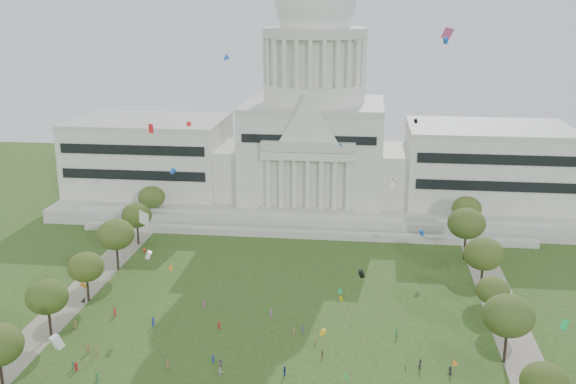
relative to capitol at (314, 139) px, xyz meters
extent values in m
cube|color=#B8B6AC|center=(0.00, 1.41, -20.30)|extent=(160.00, 60.00, 4.00)
cube|color=#B8B6AC|center=(0.00, -31.59, -21.30)|extent=(130.00, 3.00, 2.00)
cube|color=#B8B6AC|center=(0.00, -23.59, -19.80)|extent=(140.00, 3.00, 5.00)
cube|color=silver|center=(-55.00, 0.41, -7.30)|extent=(50.00, 34.00, 22.00)
cube|color=silver|center=(55.00, 0.41, -7.30)|extent=(50.00, 34.00, 22.00)
cube|color=silver|center=(-27.00, -1.59, -10.30)|extent=(12.00, 26.00, 16.00)
cube|color=silver|center=(27.00, -1.59, -10.30)|extent=(12.00, 26.00, 16.00)
cube|color=silver|center=(0.00, 0.41, -4.30)|extent=(44.00, 38.00, 28.00)
cube|color=silver|center=(0.00, -19.59, -1.10)|extent=(28.00, 3.00, 2.40)
cube|color=black|center=(-55.00, -16.79, -5.30)|extent=(46.00, 0.40, 11.00)
cube|color=black|center=(55.00, -16.79, -5.30)|extent=(46.00, 0.40, 11.00)
cylinder|color=silver|center=(0.00, 0.41, 15.10)|extent=(32.00, 32.00, 6.00)
cylinder|color=silver|center=(0.00, 0.41, 25.10)|extent=(28.00, 28.00, 14.00)
cylinder|color=#B8B6AC|center=(0.00, 0.41, 33.60)|extent=(32.40, 32.40, 3.00)
cylinder|color=silver|center=(0.00, 0.41, 39.10)|extent=(22.00, 22.00, 8.00)
ellipsoid|color=silver|center=(0.00, 0.41, 43.10)|extent=(25.00, 25.00, 26.20)
cube|color=gray|center=(-48.00, -83.59, -22.28)|extent=(8.00, 160.00, 0.04)
cube|color=gray|center=(48.00, -83.59, -22.28)|extent=(8.00, 160.00, 0.04)
cylinder|color=black|center=(-44.07, -116.55, -19.42)|extent=(0.56, 0.56, 5.75)
ellipsoid|color=#314615|center=(46.22, -115.34, -14.62)|extent=(7.58, 7.58, 6.20)
cylinder|color=black|center=(-45.04, -96.29, -19.56)|extent=(0.56, 0.56, 5.47)
ellipsoid|color=#314B16|center=(-45.04, -96.29, -13.77)|extent=(8.42, 8.42, 6.89)
cylinder|color=black|center=(44.17, -96.15, -19.19)|extent=(0.56, 0.56, 6.20)
ellipsoid|color=#344A1C|center=(44.17, -96.15, -12.62)|extent=(9.55, 9.55, 7.82)
cylinder|color=black|center=(-44.09, -79.67, -19.66)|extent=(0.56, 0.56, 5.27)
ellipsoid|color=#3D5017|center=(-44.09, -79.67, -14.07)|extent=(8.12, 8.12, 6.65)
cylinder|color=black|center=(44.40, -79.10, -20.02)|extent=(0.56, 0.56, 4.56)
ellipsoid|color=#3A4C1B|center=(44.40, -79.10, -15.19)|extent=(7.01, 7.01, 5.74)
cylinder|color=black|center=(-44.08, -61.17, -19.28)|extent=(0.56, 0.56, 6.03)
ellipsoid|color=#3E501B|center=(-44.08, -61.17, -12.89)|extent=(9.29, 9.29, 7.60)
cylinder|color=black|center=(44.76, -63.55, -19.31)|extent=(0.56, 0.56, 5.97)
ellipsoid|color=#3A4B19|center=(44.76, -63.55, -12.99)|extent=(9.19, 9.19, 7.52)
cylinder|color=black|center=(-45.22, -42.58, -19.59)|extent=(0.56, 0.56, 5.41)
ellipsoid|color=#334916|center=(-45.22, -42.58, -13.86)|extent=(8.33, 8.33, 6.81)
cylinder|color=black|center=(43.49, -43.40, -19.11)|extent=(0.56, 0.56, 6.37)
ellipsoid|color=#37471B|center=(43.49, -43.40, -12.35)|extent=(9.82, 9.82, 8.03)
cylinder|color=black|center=(-46.87, -24.45, -19.64)|extent=(0.56, 0.56, 5.32)
ellipsoid|color=#384F1B|center=(-46.87, -24.45, -14.00)|extent=(8.19, 8.19, 6.70)
cylinder|color=black|center=(45.96, -25.46, -19.56)|extent=(0.56, 0.56, 5.47)
ellipsoid|color=#3E501A|center=(45.96, -25.46, -13.77)|extent=(8.42, 8.42, 6.89)
imported|color=#26262B|center=(33.67, -101.68, -21.47)|extent=(0.93, 0.96, 1.66)
imported|color=#4C4C51|center=(28.47, -100.43, -21.29)|extent=(1.04, 1.15, 2.01)
imported|color=navy|center=(3.89, -105.72, -21.30)|extent=(0.86, 1.27, 1.98)
imported|color=silver|center=(-7.73, -107.05, -21.49)|extent=(1.60, 1.16, 1.60)
imported|color=#994C8C|center=(-8.33, -103.99, -21.57)|extent=(0.73, 0.47, 1.46)
imported|color=olive|center=(10.17, -98.27, -21.48)|extent=(0.80, 1.07, 1.62)
cube|color=#33723F|center=(-35.11, -108.00, -21.54)|extent=(0.38, 0.46, 1.52)
cube|color=#33723F|center=(24.49, -88.19, -21.49)|extent=(0.43, 0.28, 1.60)
cube|color=olive|center=(-32.86, -102.66, -21.54)|extent=(0.28, 0.42, 1.50)
cube|color=navy|center=(-25.72, -89.89, -21.32)|extent=(0.35, 0.53, 1.95)
cube|color=#994C8C|center=(-17.50, -79.76, -21.45)|extent=(0.47, 0.53, 1.70)
cube|color=olive|center=(-41.44, -92.73, -21.45)|extent=(0.50, 0.52, 1.69)
cube|color=#4C4C51|center=(5.55, -88.94, -21.43)|extent=(0.47, 0.30, 1.73)
cube|color=olive|center=(3.80, -90.15, -21.49)|extent=(0.34, 0.47, 1.62)
cube|color=#B21E1E|center=(-11.87, -89.28, -21.52)|extent=(0.48, 0.45, 1.55)
cube|color=#33723F|center=(-29.04, -111.55, -21.43)|extent=(0.52, 0.53, 1.73)
cube|color=olive|center=(-17.79, -105.89, -21.37)|extent=(0.35, 0.52, 1.85)
cube|color=olive|center=(8.52, -93.04, -21.57)|extent=(0.27, 0.40, 1.45)
cube|color=#994C8C|center=(-1.94, -82.73, -21.45)|extent=(0.34, 0.48, 1.70)
cube|color=navy|center=(-9.98, -102.68, -21.55)|extent=(0.41, 0.46, 1.49)
cube|color=#B21E1E|center=(-34.28, -108.54, -21.50)|extent=(0.46, 0.34, 1.60)
cube|color=olive|center=(-34.78, -101.99, -21.41)|extent=(0.53, 0.42, 1.76)
cube|color=#B21E1E|center=(-35.40, -86.34, -21.38)|extent=(0.41, 0.54, 1.83)
camera|label=1|loc=(17.53, -212.83, 43.06)|focal=42.00mm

